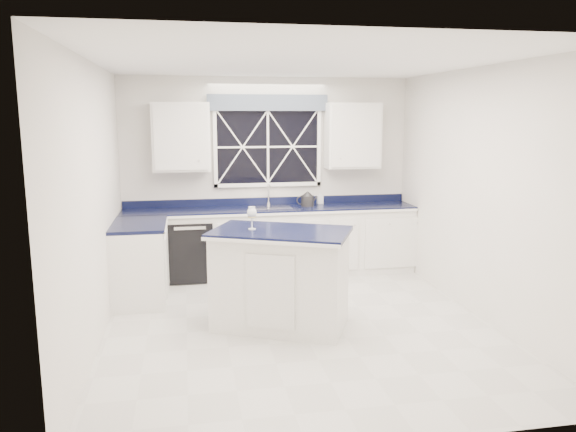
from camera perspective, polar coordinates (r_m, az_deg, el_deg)
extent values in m
plane|color=beige|center=(6.04, 1.14, -11.00)|extent=(4.50, 4.50, 0.00)
cube|color=silver|center=(7.89, -2.09, 4.15)|extent=(4.00, 0.10, 2.70)
cube|color=silver|center=(7.75, -1.72, -2.71)|extent=(3.98, 0.60, 0.90)
cube|color=silver|center=(6.92, -14.80, -4.67)|extent=(0.60, 1.00, 0.90)
cube|color=black|center=(7.66, -1.74, 0.71)|extent=(3.98, 0.64, 0.04)
cube|color=black|center=(7.68, -9.88, -3.30)|extent=(0.60, 0.58, 0.82)
cube|color=black|center=(7.83, -2.08, 7.04)|extent=(1.40, 0.02, 1.00)
cube|color=slate|center=(7.76, -2.04, 11.44)|extent=(1.65, 0.04, 0.22)
cube|color=silver|center=(7.60, -10.81, 7.90)|extent=(0.75, 0.34, 0.90)
cube|color=silver|center=(7.94, 6.57, 8.11)|extent=(0.75, 0.34, 0.90)
cylinder|color=silver|center=(7.87, -1.99, 1.26)|extent=(0.05, 0.05, 0.04)
cylinder|color=silver|center=(7.85, -1.99, 2.27)|extent=(0.02, 0.02, 0.28)
cylinder|color=silver|center=(7.74, -1.90, 3.13)|extent=(0.02, 0.18, 0.02)
cube|color=silver|center=(5.87, -0.76, -6.57)|extent=(1.51, 1.24, 0.99)
cube|color=black|center=(5.74, -0.77, -1.65)|extent=(1.60, 1.33, 0.04)
cube|color=#B6B6B1|center=(6.92, -1.23, -8.13)|extent=(1.42, 1.03, 0.01)
cube|color=#101A38|center=(6.92, -1.23, -8.05)|extent=(1.25, 0.87, 0.01)
cylinder|color=#2A292C|center=(7.76, 1.99, 1.55)|extent=(0.19, 0.19, 0.15)
cone|color=#2A292C|center=(7.75, 2.00, 2.32)|extent=(0.16, 0.16, 0.06)
torus|color=#2A292C|center=(7.73, 1.31, 1.60)|extent=(0.12, 0.02, 0.12)
cylinder|color=#2A292C|center=(7.79, 2.75, 1.73)|extent=(0.08, 0.02, 0.10)
cylinder|color=silver|center=(5.79, -3.67, -1.32)|extent=(0.08, 0.08, 0.01)
cylinder|color=silver|center=(5.77, -3.68, -0.68)|extent=(0.01, 0.01, 0.12)
ellipsoid|color=silver|center=(5.76, -3.69, 0.34)|extent=(0.10, 0.10, 0.12)
cylinder|color=#E5D279|center=(5.76, -3.69, 0.12)|extent=(0.08, 0.08, 0.05)
imported|color=silver|center=(7.99, 3.28, 1.88)|extent=(0.08, 0.08, 0.17)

